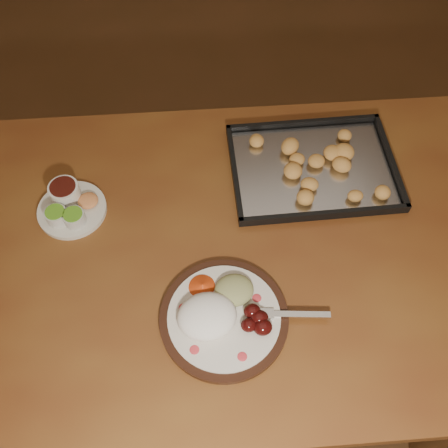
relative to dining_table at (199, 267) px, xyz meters
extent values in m
plane|color=brown|center=(0.14, 0.30, -0.65)|extent=(4.00, 4.00, 0.00)
cube|color=brown|center=(0.00, 0.00, 0.08)|extent=(1.59, 1.06, 0.04)
cylinder|color=#482C15|center=(0.72, 0.30, -0.30)|extent=(0.07, 0.07, 0.71)
cylinder|color=black|center=(0.03, -0.19, 0.11)|extent=(0.28, 0.28, 0.02)
cylinder|color=silver|center=(0.03, -0.19, 0.11)|extent=(0.24, 0.24, 0.01)
ellipsoid|color=red|center=(-0.04, -0.25, 0.12)|extent=(0.02, 0.02, 0.00)
ellipsoid|color=red|center=(0.05, -0.28, 0.12)|extent=(0.02, 0.02, 0.00)
ellipsoid|color=red|center=(0.11, -0.16, 0.12)|extent=(0.02, 0.02, 0.00)
ellipsoid|color=red|center=(-0.05, -0.15, 0.12)|extent=(0.02, 0.02, 0.00)
ellipsoid|color=white|center=(-0.01, -0.19, 0.13)|extent=(0.14, 0.13, 0.06)
ellipsoid|color=#490A0A|center=(0.08, -0.22, 0.13)|extent=(0.04, 0.03, 0.03)
ellipsoid|color=#490A0A|center=(0.10, -0.21, 0.13)|extent=(0.04, 0.03, 0.03)
ellipsoid|color=#490A0A|center=(0.09, -0.19, 0.13)|extent=(0.04, 0.03, 0.03)
ellipsoid|color=#490A0A|center=(0.10, -0.23, 0.13)|extent=(0.04, 0.03, 0.03)
ellipsoid|color=tan|center=(0.06, -0.14, 0.13)|extent=(0.10, 0.09, 0.04)
cone|color=red|center=(0.00, -0.11, 0.13)|extent=(0.08, 0.08, 0.03)
cube|color=silver|center=(0.19, -0.21, 0.12)|extent=(0.13, 0.04, 0.00)
cube|color=silver|center=(0.12, -0.20, 0.12)|extent=(0.04, 0.03, 0.00)
cylinder|color=silver|center=(0.09, -0.20, 0.12)|extent=(0.03, 0.01, 0.00)
cylinder|color=silver|center=(0.10, -0.20, 0.12)|extent=(0.03, 0.01, 0.00)
cylinder|color=silver|center=(0.10, -0.19, 0.12)|extent=(0.03, 0.01, 0.00)
cylinder|color=silver|center=(0.10, -0.18, 0.12)|extent=(0.03, 0.01, 0.00)
cylinder|color=silver|center=(-0.29, 0.16, 0.10)|extent=(0.17, 0.17, 0.01)
cylinder|color=beige|center=(-0.32, 0.13, 0.13)|extent=(0.05, 0.05, 0.03)
cylinder|color=#559A1E|center=(-0.32, 0.13, 0.14)|extent=(0.05, 0.05, 0.00)
cylinder|color=beige|center=(-0.28, 0.12, 0.13)|extent=(0.05, 0.05, 0.03)
cylinder|color=#559A1E|center=(-0.28, 0.12, 0.14)|extent=(0.05, 0.05, 0.00)
cylinder|color=white|center=(-0.30, 0.20, 0.13)|extent=(0.07, 0.07, 0.04)
cylinder|color=#380F0A|center=(-0.30, 0.20, 0.15)|extent=(0.06, 0.06, 0.00)
ellipsoid|color=#EE9654|center=(-0.24, 0.17, 0.12)|extent=(0.05, 0.05, 0.02)
cube|color=black|center=(0.33, 0.18, 0.10)|extent=(0.44, 0.34, 0.01)
cube|color=black|center=(0.34, 0.32, 0.11)|extent=(0.42, 0.05, 0.02)
cube|color=black|center=(0.32, 0.03, 0.11)|extent=(0.42, 0.05, 0.02)
cube|color=black|center=(0.54, 0.16, 0.11)|extent=(0.04, 0.31, 0.02)
cube|color=black|center=(0.13, 0.19, 0.11)|extent=(0.04, 0.31, 0.02)
cube|color=silver|center=(0.33, 0.18, 0.11)|extent=(0.41, 0.31, 0.00)
ellipsoid|color=gold|center=(0.38, 0.17, 0.12)|extent=(0.05, 0.04, 0.03)
ellipsoid|color=gold|center=(0.43, 0.19, 0.12)|extent=(0.06, 0.06, 0.03)
ellipsoid|color=gold|center=(0.38, 0.24, 0.12)|extent=(0.06, 0.06, 0.03)
ellipsoid|color=gold|center=(0.36, 0.22, 0.12)|extent=(0.05, 0.06, 0.03)
ellipsoid|color=gold|center=(0.32, 0.25, 0.12)|extent=(0.05, 0.06, 0.03)
ellipsoid|color=gold|center=(0.30, 0.21, 0.12)|extent=(0.06, 0.06, 0.03)
ellipsoid|color=gold|center=(0.23, 0.21, 0.12)|extent=(0.06, 0.06, 0.03)
ellipsoid|color=gold|center=(0.26, 0.18, 0.12)|extent=(0.05, 0.04, 0.03)
ellipsoid|color=gold|center=(0.21, 0.16, 0.12)|extent=(0.06, 0.06, 0.03)
ellipsoid|color=gold|center=(0.27, 0.12, 0.12)|extent=(0.06, 0.06, 0.03)
ellipsoid|color=gold|center=(0.32, 0.14, 0.12)|extent=(0.05, 0.06, 0.03)
ellipsoid|color=gold|center=(0.35, 0.11, 0.12)|extent=(0.05, 0.06, 0.03)
ellipsoid|color=gold|center=(0.37, 0.10, 0.12)|extent=(0.06, 0.06, 0.03)
ellipsoid|color=gold|center=(0.45, 0.14, 0.12)|extent=(0.06, 0.06, 0.03)
camera|label=1|loc=(-0.04, -0.58, 1.12)|focal=40.00mm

